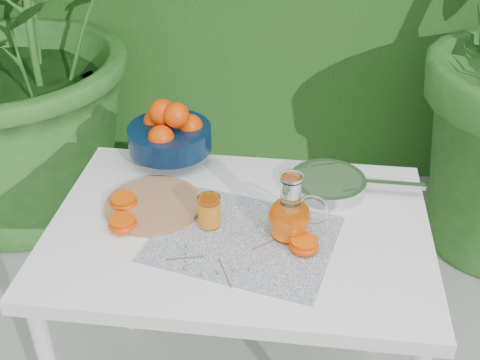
# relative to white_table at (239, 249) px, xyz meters

# --- Properties ---
(potted_plant_left) EXTENTS (2.58, 2.58, 1.82)m
(potted_plant_left) POSITION_rel_white_table_xyz_m (-1.12, 1.08, 0.24)
(potted_plant_left) COLOR #2A6321
(potted_plant_left) RESTS_ON ground
(white_table) EXTENTS (1.00, 0.70, 0.75)m
(white_table) POSITION_rel_white_table_xyz_m (0.00, 0.00, 0.00)
(white_table) COLOR white
(white_table) RESTS_ON ground
(placemat) EXTENTS (0.52, 0.44, 0.00)m
(placemat) POSITION_rel_white_table_xyz_m (0.02, -0.06, 0.08)
(placemat) COLOR #0B153F
(placemat) RESTS_ON white_table
(cutting_board) EXTENTS (0.35, 0.35, 0.02)m
(cutting_board) POSITION_rel_white_table_xyz_m (-0.24, 0.05, 0.09)
(cutting_board) COLOR #A36E49
(cutting_board) RESTS_ON white_table
(fruit_bowl) EXTENTS (0.29, 0.29, 0.20)m
(fruit_bowl) POSITION_rel_white_table_xyz_m (-0.25, 0.31, 0.17)
(fruit_bowl) COLOR black
(fruit_bowl) RESTS_ON white_table
(juice_pitcher) EXTENTS (0.16, 0.12, 0.18)m
(juice_pitcher) POSITION_rel_white_table_xyz_m (0.13, -0.03, 0.15)
(juice_pitcher) COLOR white
(juice_pitcher) RESTS_ON white_table
(juice_tumbler) EXTENTS (0.06, 0.06, 0.09)m
(juice_tumbler) POSITION_rel_white_table_xyz_m (-0.08, -0.01, 0.13)
(juice_tumbler) COLOR white
(juice_tumbler) RESTS_ON white_table
(saute_pan) EXTENTS (0.38, 0.22, 0.04)m
(saute_pan) POSITION_rel_white_table_xyz_m (0.23, 0.20, 0.10)
(saute_pan) COLOR silver
(saute_pan) RESTS_ON white_table
(orange_halves) EXTENTS (0.58, 0.20, 0.04)m
(orange_halves) POSITION_rel_white_table_xyz_m (-0.15, -0.03, 0.10)
(orange_halves) COLOR #F44302
(orange_halves) RESTS_ON white_table
(thyme_sprigs) EXTENTS (0.30, 0.24, 0.01)m
(thyme_sprigs) POSITION_rel_white_table_xyz_m (-0.00, -0.13, 0.09)
(thyme_sprigs) COLOR brown
(thyme_sprigs) RESTS_ON white_table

